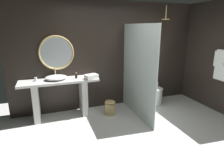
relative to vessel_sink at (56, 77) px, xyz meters
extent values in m
plane|color=silver|center=(1.36, -1.60, -0.93)|extent=(5.76, 5.76, 0.00)
cube|color=black|center=(1.36, 0.30, 0.37)|extent=(4.80, 0.10, 2.60)
cube|color=black|center=(3.71, -0.84, 0.37)|extent=(0.10, 2.47, 2.60)
cube|color=silver|center=(0.06, -0.02, -0.08)|extent=(1.69, 0.50, 0.05)
cube|color=silver|center=(-0.45, -0.02, -0.52)|extent=(0.13, 0.43, 0.83)
cube|color=silver|center=(0.58, -0.02, -0.52)|extent=(0.13, 0.43, 0.83)
ellipsoid|color=white|center=(0.00, 0.00, 0.00)|extent=(0.47, 0.39, 0.10)
cylinder|color=tan|center=(0.00, 0.18, 0.07)|extent=(0.02, 0.02, 0.24)
cylinder|color=tan|center=(0.00, 0.12, 0.18)|extent=(0.02, 0.12, 0.02)
cylinder|color=silver|center=(-0.41, 0.03, -0.01)|extent=(0.06, 0.06, 0.08)
cylinder|color=black|center=(0.44, -0.02, 0.00)|extent=(0.05, 0.05, 0.11)
cylinder|color=tan|center=(0.44, -0.02, 0.07)|extent=(0.03, 0.03, 0.02)
torus|color=tan|center=(0.06, 0.21, 0.51)|extent=(0.77, 0.04, 0.77)
cylinder|color=#B2BCC1|center=(0.06, 0.22, 0.51)|extent=(0.71, 0.01, 0.71)
cube|color=silver|center=(1.72, -0.52, 0.10)|extent=(0.02, 1.54, 2.06)
cylinder|color=tan|center=(2.67, -0.06, 1.41)|extent=(0.02, 0.02, 0.32)
cylinder|color=tan|center=(2.67, -0.06, 1.24)|extent=(0.19, 0.19, 0.02)
cylinder|color=white|center=(3.57, -0.89, 0.35)|extent=(0.11, 0.11, 0.36)
sphere|color=white|center=(3.49, -1.12, 0.26)|extent=(0.07, 0.07, 0.07)
cylinder|color=white|center=(2.48, -0.10, -0.72)|extent=(0.37, 0.37, 0.42)
ellipsoid|color=white|center=(2.48, -0.10, -0.50)|extent=(0.39, 0.43, 0.02)
cube|color=white|center=(2.48, 0.18, -0.57)|extent=(0.41, 0.18, 0.31)
cylinder|color=tan|center=(1.14, -0.29, -0.79)|extent=(0.25, 0.25, 0.27)
ellipsoid|color=tan|center=(1.14, -0.29, -0.63)|extent=(0.25, 0.25, 0.07)
cube|color=white|center=(0.75, -0.18, 0.00)|extent=(0.31, 0.26, 0.10)
camera|label=1|loc=(-0.18, -4.12, 1.07)|focal=30.10mm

